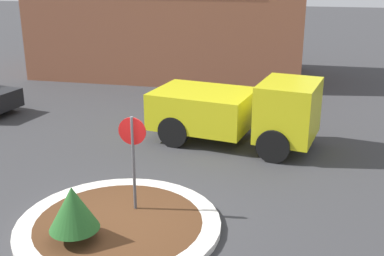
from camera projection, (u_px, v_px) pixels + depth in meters
ground_plane at (119, 228)px, 10.52m from camera, size 120.00×120.00×0.00m
traffic_island at (119, 225)px, 10.49m from camera, size 4.46×4.46×0.15m
stop_sign at (133, 149)px, 10.57m from camera, size 0.63×0.07×2.36m
island_shrub at (73, 208)px, 9.55m from camera, size 1.02×1.02×1.18m
utility_truck at (238, 110)px, 15.13m from camera, size 5.45×3.16×2.16m
storefront_building at (171, 19)px, 24.36m from camera, size 13.24×6.07×5.61m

